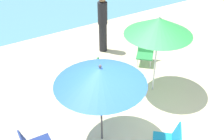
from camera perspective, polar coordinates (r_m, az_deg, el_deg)
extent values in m
cylinder|color=#4C4C51|center=(5.45, -2.20, -7.27)|extent=(0.04, 0.04, 1.75)
cone|color=blue|center=(5.02, -2.37, -1.14)|extent=(1.71, 1.71, 0.34)
sphere|color=#4C4C51|center=(4.91, -2.42, 0.78)|extent=(0.06, 0.06, 0.06)
cylinder|color=silver|center=(6.84, 8.81, 2.75)|extent=(0.04, 0.04, 1.97)
cone|color=green|center=(6.48, 9.40, 8.72)|extent=(1.57, 1.57, 0.40)
sphere|color=silver|center=(6.39, 9.58, 10.59)|extent=(0.06, 0.06, 0.06)
cube|color=teal|center=(6.86, -3.73, -4.58)|extent=(0.58, 0.45, 0.03)
cube|color=teal|center=(6.89, -4.57, -2.11)|extent=(0.56, 0.20, 0.44)
cylinder|color=silver|center=(6.89, -1.44, -5.53)|extent=(0.02, 0.02, 0.19)
cylinder|color=silver|center=(6.75, -4.81, -6.63)|extent=(0.02, 0.02, 0.19)
cylinder|color=silver|center=(7.12, -2.64, -4.06)|extent=(0.02, 0.02, 0.19)
cylinder|color=silver|center=(6.99, -5.92, -5.09)|extent=(0.02, 0.02, 0.19)
cube|color=#33934C|center=(8.24, 6.63, 2.90)|extent=(0.67, 0.67, 0.03)
cube|color=#33934C|center=(8.37, 6.88, 4.86)|extent=(0.44, 0.42, 0.36)
cylinder|color=silver|center=(8.14, 7.75, 1.22)|extent=(0.02, 0.02, 0.26)
cylinder|color=silver|center=(8.16, 5.13, 1.49)|extent=(0.02, 0.02, 0.26)
cylinder|color=silver|center=(8.47, 7.95, 2.57)|extent=(0.02, 0.02, 0.26)
cylinder|color=silver|center=(8.49, 5.43, 2.83)|extent=(0.02, 0.02, 0.26)
cube|color=teal|center=(5.61, 12.90, -13.20)|extent=(0.47, 0.50, 0.36)
cylinder|color=silver|center=(5.96, 8.59, -13.42)|extent=(0.02, 0.02, 0.22)
cylinder|color=silver|center=(5.98, 11.94, -13.71)|extent=(0.02, 0.02, 0.22)
cube|color=#33934C|center=(7.43, -1.38, -0.75)|extent=(0.61, 0.60, 0.03)
cube|color=#33934C|center=(7.40, -3.01, 0.65)|extent=(0.43, 0.39, 0.33)
cylinder|color=silver|center=(7.60, 0.25, -1.10)|extent=(0.02, 0.02, 0.24)
cylinder|color=silver|center=(7.33, -0.61, -2.59)|extent=(0.02, 0.02, 0.24)
cylinder|color=silver|center=(7.69, -2.08, -0.66)|extent=(0.02, 0.02, 0.24)
cylinder|color=silver|center=(7.42, -3.02, -2.12)|extent=(0.02, 0.02, 0.24)
cylinder|color=black|center=(8.81, -1.83, 6.60)|extent=(0.24, 0.24, 0.92)
cylinder|color=black|center=(8.48, -1.92, 11.37)|extent=(0.29, 0.29, 0.66)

